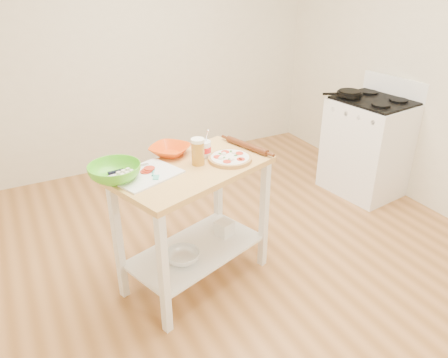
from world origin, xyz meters
name	(u,v)px	position (x,y,z in m)	size (l,w,h in m)	color
room_shell	(249,94)	(0.00, 0.00, 1.35)	(4.04, 4.54, 2.74)	#B17741
prep_island	(194,202)	(-0.36, 0.08, 0.64)	(1.15, 0.85, 0.90)	#DAA959
gas_stove	(367,146)	(1.70, 0.56, 0.47)	(0.67, 0.76, 1.11)	white
skillet	(349,93)	(1.53, 0.73, 0.98)	(0.36, 0.24, 0.03)	black
pizza	(230,158)	(-0.10, 0.06, 0.92)	(0.29, 0.29, 0.05)	tan
cutting_board	(144,175)	(-0.68, 0.11, 0.91)	(0.48, 0.42, 0.04)	white
spatula	(155,175)	(-0.63, 0.06, 0.92)	(0.07, 0.16, 0.01)	#4EC5B4
knife	(123,170)	(-0.78, 0.21, 0.92)	(0.27, 0.05, 0.01)	silver
orange_bowl	(170,150)	(-0.41, 0.34, 0.93)	(0.26, 0.26, 0.06)	#E3470B
green_bowl	(115,172)	(-0.85, 0.13, 0.95)	(0.32, 0.32, 0.10)	#54C522
beer_pint	(198,152)	(-0.31, 0.11, 0.99)	(0.09, 0.09, 0.18)	#B37924
yogurt_tub	(204,149)	(-0.22, 0.20, 0.96)	(0.09, 0.09, 0.20)	white
rolling_pin	(247,146)	(0.10, 0.18, 0.92)	(0.04, 0.04, 0.38)	#592B14
shelf_glass_bowl	(183,257)	(-0.50, -0.01, 0.30)	(0.23, 0.23, 0.07)	silver
shelf_bin	(224,228)	(-0.10, 0.14, 0.32)	(0.11, 0.11, 0.11)	white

